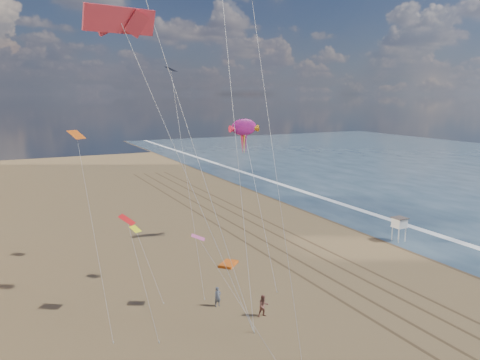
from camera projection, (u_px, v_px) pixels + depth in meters
name	position (u px, v px, depth m)	size (l,w,h in m)	color
wet_sand	(337.00, 212.00, 74.47)	(260.00, 260.00, 0.00)	#42301E
foam	(358.00, 209.00, 76.31)	(260.00, 260.00, 0.00)	white
tracks	(282.00, 244.00, 58.43)	(7.68, 120.00, 0.01)	brown
lifeguard_stand	(399.00, 223.00, 59.45)	(1.70, 1.70, 3.08)	silver
grounded_kite	(228.00, 264.00, 51.32)	(2.33, 1.48, 0.26)	orange
show_kite	(244.00, 127.00, 57.82)	(4.33, 8.49, 21.58)	#A41977
kite_flyer_a	(218.00, 297.00, 41.24)	(0.65, 0.42, 1.77)	#545C6C
kite_flyer_b	(263.00, 306.00, 39.30)	(0.93, 0.72, 1.91)	#91574A
small_kites	(155.00, 141.00, 41.91)	(14.81, 14.28, 21.92)	#FBFF1A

